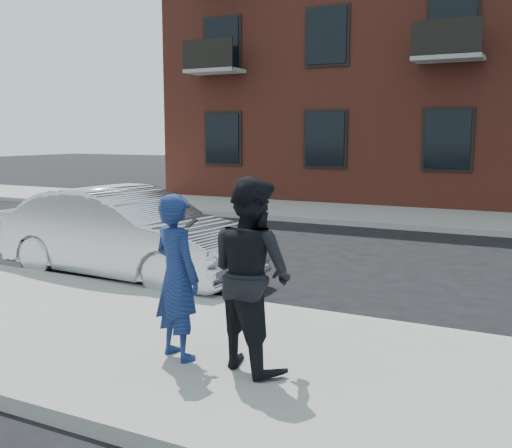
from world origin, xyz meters
The scene contains 8 objects.
ground centered at (0.00, 0.00, 0.00)m, with size 100.00×100.00×0.00m, color black.
near_sidewalk centered at (0.00, -0.25, 0.07)m, with size 50.00×3.50×0.15m, color gray.
near_curb centered at (0.00, 1.55, 0.07)m, with size 50.00×0.10×0.15m, color #999691.
far_sidewalk centered at (0.00, 11.25, 0.07)m, with size 50.00×3.50×0.15m, color gray.
far_curb centered at (0.00, 9.45, 0.07)m, with size 50.00×0.10×0.15m, color #999691.
silver_sedan centered at (-3.12, 2.30, 0.75)m, with size 1.58×4.54×1.50m, color #B7BABF.
man_hoodie centered at (-0.17, -0.56, 0.97)m, with size 0.70×0.59×1.65m.
man_peacoat centered at (0.60, -0.45, 1.07)m, with size 1.09×0.99×1.83m.
Camera 1 is at (3.14, -5.32, 2.37)m, focal length 42.00 mm.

